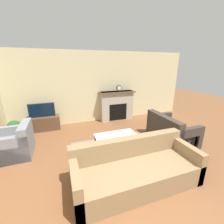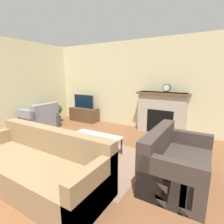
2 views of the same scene
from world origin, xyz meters
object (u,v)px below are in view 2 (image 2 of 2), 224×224
Objects in this scene: tv at (84,101)px; armchair_by_window at (40,120)px; coffee_table at (95,138)px; mantel_clock at (167,88)px; couch_loveseat at (175,164)px; potted_plant at (57,111)px; couch_sectional at (38,167)px.

armchair_by_window is at bearing -110.68° from tv.
mantel_clock is (0.93, 2.10, 0.95)m from coffee_table.
tv reaches higher than couch_loveseat.
potted_plant is at bearing -138.55° from tv.
couch_sectional is at bearing -94.82° from coffee_table.
tv is 2.94m from mantel_clock.
tv is 1.27× the size of potted_plant.
coffee_table is (-1.69, 0.16, 0.06)m from couch_loveseat.
couch_loveseat is 2.59m from mantel_clock.
potted_plant is 3.79m from mantel_clock.
armchair_by_window is 1.34× the size of potted_plant.
couch_sectional is at bearing 122.83° from couch_loveseat.
couch_sectional is at bearing -106.99° from mantel_clock.
armchair_by_window is at bearing -78.31° from potted_plant.
couch_loveseat reaches higher than coffee_table.
couch_sectional and couch_loveseat have the same top height.
couch_sectional is 3.69m from potted_plant.
couch_sectional is 2.11× the size of coffee_table.
couch_sectional is at bearing -46.18° from potted_plant.
mantel_clock reaches higher than potted_plant.
tv reaches higher than armchair_by_window.
tv is 0.35× the size of couch_sectional.
couch_loveseat is at bearing 80.59° from armchair_by_window.
tv is at bearing 59.64° from couch_loveseat.
armchair_by_window is (-0.55, -1.45, -0.42)m from tv.
mantel_clock is at bearing 66.03° from coffee_table.
armchair_by_window is at bearing -155.26° from mantel_clock.
couch_loveseat is 1.70m from coffee_table.
couch_loveseat is 4.24m from armchair_by_window.
tv reaches higher than coffee_table.
mantel_clock reaches higher than couch_sectional.
tv is 0.95× the size of armchair_by_window.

